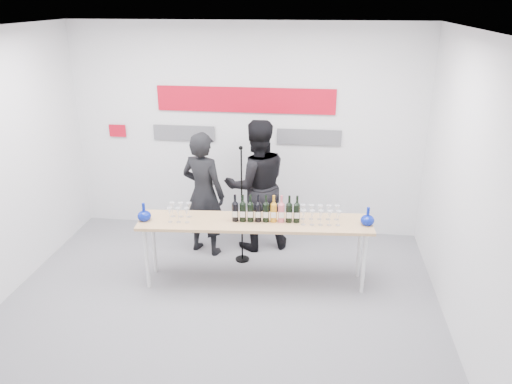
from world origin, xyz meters
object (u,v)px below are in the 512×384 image
tasting_table (255,226)px  mic_stand (242,227)px  presenter_left (204,194)px  presenter_right (257,185)px

tasting_table → mic_stand: bearing=110.2°
tasting_table → presenter_left: bearing=133.1°
presenter_right → mic_stand: (-0.14, -0.44, -0.42)m
presenter_left → presenter_right: (0.68, 0.25, 0.06)m
presenter_right → tasting_table: bearing=75.9°
tasting_table → presenter_right: size_ratio=1.53×
presenter_left → presenter_right: bearing=-140.7°
presenter_left → tasting_table: bearing=157.3°
presenter_right → mic_stand: 0.63m
mic_stand → presenter_left: bearing=137.6°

